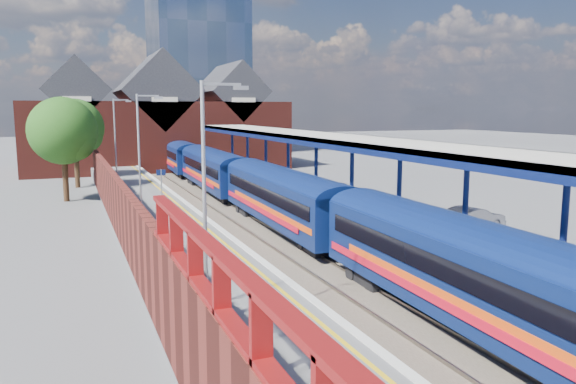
% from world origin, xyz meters
% --- Properties ---
extents(ground, '(240.00, 240.00, 0.00)m').
position_xyz_m(ground, '(0.00, 30.00, 0.00)').
color(ground, '#5B5B5E').
rests_on(ground, ground).
extents(ballast_bed, '(6.00, 76.00, 0.06)m').
position_xyz_m(ballast_bed, '(0.00, 20.00, 0.03)').
color(ballast_bed, '#473D33').
rests_on(ballast_bed, ground).
extents(rails, '(4.51, 76.00, 0.14)m').
position_xyz_m(rails, '(0.00, 20.00, 0.12)').
color(rails, slate).
rests_on(rails, ground).
extents(left_platform, '(5.00, 76.00, 1.00)m').
position_xyz_m(left_platform, '(-5.50, 20.00, 0.50)').
color(left_platform, '#565659').
rests_on(left_platform, ground).
extents(right_platform, '(6.00, 76.00, 1.00)m').
position_xyz_m(right_platform, '(6.00, 20.00, 0.50)').
color(right_platform, '#565659').
rests_on(right_platform, ground).
extents(coping_left, '(0.30, 76.00, 0.05)m').
position_xyz_m(coping_left, '(-3.15, 20.00, 1.02)').
color(coping_left, silver).
rests_on(coping_left, left_platform).
extents(coping_right, '(0.30, 76.00, 0.05)m').
position_xyz_m(coping_right, '(3.15, 20.00, 1.02)').
color(coping_right, silver).
rests_on(coping_right, right_platform).
extents(yellow_line, '(0.14, 76.00, 0.01)m').
position_xyz_m(yellow_line, '(-3.75, 20.00, 1.01)').
color(yellow_line, yellow).
rests_on(yellow_line, left_platform).
extents(train, '(3.21, 65.96, 3.45)m').
position_xyz_m(train, '(1.49, 28.01, 2.12)').
color(train, '#0C1D54').
rests_on(train, ground).
extents(canopy, '(4.50, 52.00, 4.48)m').
position_xyz_m(canopy, '(5.48, 21.95, 5.25)').
color(canopy, '#0E1C53').
rests_on(canopy, right_platform).
extents(lamp_post_b, '(1.48, 0.18, 7.00)m').
position_xyz_m(lamp_post_b, '(-6.36, 6.00, 4.99)').
color(lamp_post_b, '#A5A8AA').
rests_on(lamp_post_b, left_platform).
extents(lamp_post_c, '(1.48, 0.18, 7.00)m').
position_xyz_m(lamp_post_c, '(-6.36, 22.00, 4.99)').
color(lamp_post_c, '#A5A8AA').
rests_on(lamp_post_c, left_platform).
extents(lamp_post_d, '(1.48, 0.18, 7.00)m').
position_xyz_m(lamp_post_d, '(-6.36, 38.00, 4.99)').
color(lamp_post_d, '#A5A8AA').
rests_on(lamp_post_d, left_platform).
extents(platform_sign, '(0.55, 0.08, 2.50)m').
position_xyz_m(platform_sign, '(-5.00, 24.00, 2.69)').
color(platform_sign, '#A5A8AA').
rests_on(platform_sign, left_platform).
extents(brick_wall, '(0.35, 50.00, 3.86)m').
position_xyz_m(brick_wall, '(-8.10, 13.54, 2.45)').
color(brick_wall, '#581D17').
rests_on(brick_wall, left_platform).
extents(station_building, '(30.00, 12.12, 13.78)m').
position_xyz_m(station_building, '(0.00, 58.00, 5.45)').
color(station_building, '#581D17').
rests_on(station_building, ground).
extents(glass_tower, '(14.20, 14.20, 40.30)m').
position_xyz_m(glass_tower, '(10.00, 80.00, 20.20)').
color(glass_tower, '#4A617F').
rests_on(glass_tower, ground).
extents(tree_near, '(5.20, 5.20, 8.10)m').
position_xyz_m(tree_near, '(-10.35, 35.91, 5.35)').
color(tree_near, '#382314').
rests_on(tree_near, ground).
extents(tree_far, '(5.20, 5.20, 8.10)m').
position_xyz_m(tree_far, '(-9.35, 43.91, 5.35)').
color(tree_far, '#382314').
rests_on(tree_far, ground).
extents(parked_car_silver, '(4.11, 2.20, 1.29)m').
position_xyz_m(parked_car_silver, '(8.50, 11.74, 1.64)').
color(parked_car_silver, '#B3B3B8').
rests_on(parked_car_silver, right_platform).
extents(parked_car_dark, '(4.19, 2.06, 1.17)m').
position_xyz_m(parked_car_dark, '(6.57, 18.02, 1.59)').
color(parked_car_dark, black).
rests_on(parked_car_dark, right_platform).
extents(parked_car_blue, '(4.82, 2.61, 1.28)m').
position_xyz_m(parked_car_blue, '(6.67, 22.62, 1.64)').
color(parked_car_blue, navy).
rests_on(parked_car_blue, right_platform).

